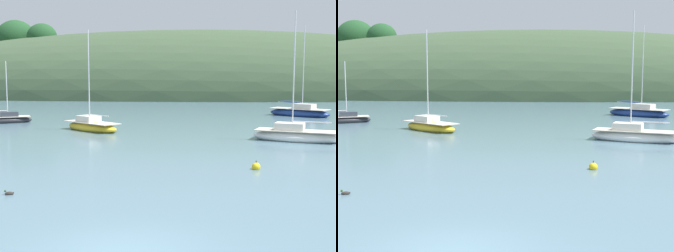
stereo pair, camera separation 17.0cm
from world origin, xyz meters
TOP-DOWN VIEW (x-y plane):
  - far_shoreline_hill at (-0.01, 85.39)m, footprint 150.00×36.00m
  - sailboat_navy_dinghy at (-16.82, 32.42)m, footprint 5.35×3.87m
  - sailboat_black_sloop at (-6.95, 26.84)m, footprint 5.94×5.43m
  - sailboat_cream_ketch at (13.67, 41.66)m, footprint 7.15×6.21m
  - sailboat_grey_yawl at (9.10, 21.72)m, footprint 6.65×4.13m
  - mooring_buoy_outer at (9.72, 30.44)m, footprint 0.44×0.44m
  - mooring_buoy_channel at (4.99, 11.47)m, footprint 0.44×0.44m
  - duck_lead at (-5.45, 5.87)m, footprint 0.42×0.26m

SIDE VIEW (x-z plane):
  - duck_lead at x=-5.45m, z-range -0.07..0.17m
  - far_shoreline_hill at x=-0.01m, z-range -15.01..15.22m
  - mooring_buoy_outer at x=9.72m, z-range -0.15..0.39m
  - mooring_buoy_channel at x=4.99m, z-range -0.15..0.39m
  - sailboat_navy_dinghy at x=-16.82m, z-range -2.78..3.43m
  - sailboat_black_sloop at x=-6.95m, z-range -3.97..4.72m
  - sailboat_grey_yawl at x=9.10m, z-range -4.31..5.09m
  - sailboat_cream_ketch at x=13.67m, z-range -4.77..5.64m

